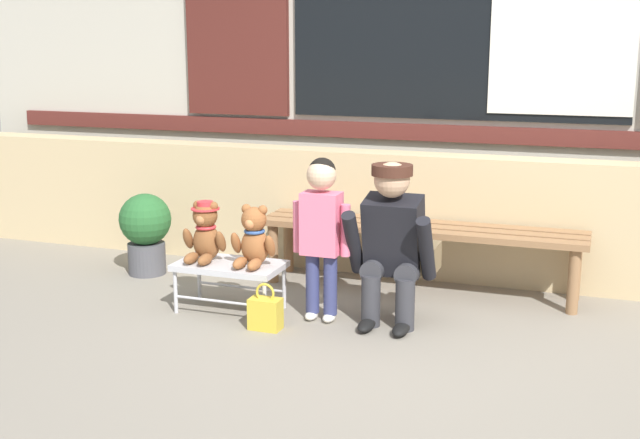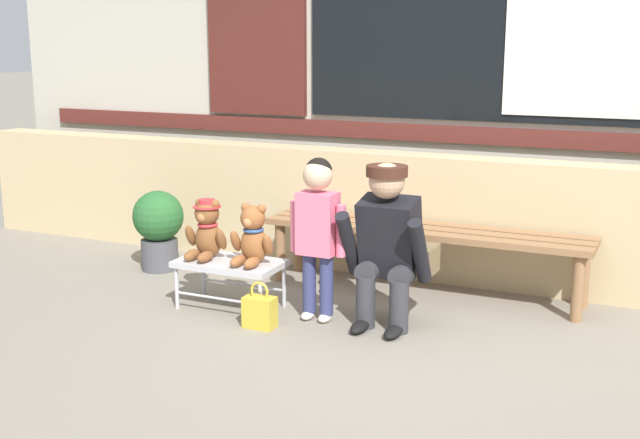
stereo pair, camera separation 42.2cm
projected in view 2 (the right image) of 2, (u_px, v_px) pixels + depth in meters
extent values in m
plane|color=gray|center=(371.00, 350.00, 4.24)|extent=(60.00, 60.00, 0.00)
cube|color=tan|center=(448.00, 219.00, 5.41)|extent=(7.86, 0.25, 0.85)
cube|color=#B7B2A3|center=(475.00, 31.00, 5.60)|extent=(8.02, 0.20, 3.34)
cube|color=#56231E|center=(467.00, 135.00, 5.65)|extent=(7.38, 0.04, 0.12)
cube|color=black|center=(471.00, 18.00, 5.48)|extent=(2.40, 0.03, 1.40)
cube|color=silver|center=(581.00, 17.00, 5.18)|extent=(0.96, 0.02, 1.29)
cube|color=#4C1E19|center=(256.00, 21.00, 6.16)|extent=(0.84, 0.05, 1.43)
cube|color=#8E6642|center=(418.00, 235.00, 4.98)|extent=(2.10, 0.11, 0.04)
cube|color=#8E6642|center=(425.00, 230.00, 5.11)|extent=(2.10, 0.11, 0.04)
cube|color=#8E6642|center=(432.00, 226.00, 5.23)|extent=(2.10, 0.11, 0.04)
cylinder|color=#8E6642|center=(280.00, 252.00, 5.43)|extent=(0.07, 0.07, 0.40)
cylinder|color=#8E6642|center=(299.00, 243.00, 5.68)|extent=(0.07, 0.07, 0.40)
cylinder|color=#8E6642|center=(578.00, 288.00, 4.64)|extent=(0.07, 0.07, 0.40)
cylinder|color=#8E6642|center=(584.00, 276.00, 4.88)|extent=(0.07, 0.07, 0.40)
cube|color=#BCBCC1|center=(230.00, 263.00, 4.85)|extent=(0.64, 0.36, 0.04)
cylinder|color=#BCBCC1|center=(177.00, 288.00, 4.87)|extent=(0.02, 0.02, 0.26)
cylinder|color=#BCBCC1|center=(204.00, 275.00, 5.14)|extent=(0.02, 0.02, 0.26)
cylinder|color=#BCBCC1|center=(260.00, 301.00, 4.64)|extent=(0.02, 0.02, 0.26)
cylinder|color=#BCBCC1|center=(284.00, 286.00, 4.90)|extent=(0.02, 0.02, 0.26)
cylinder|color=#BCBCC1|center=(218.00, 298.00, 4.76)|extent=(0.58, 0.02, 0.02)
cylinder|color=#BCBCC1|center=(243.00, 285.00, 5.03)|extent=(0.58, 0.02, 0.02)
ellipsoid|color=brown|center=(209.00, 240.00, 4.91)|extent=(0.17, 0.14, 0.22)
sphere|color=brown|center=(207.00, 213.00, 4.86)|extent=(0.15, 0.15, 0.15)
sphere|color=#AE6E42|center=(202.00, 217.00, 4.82)|extent=(0.06, 0.06, 0.06)
sphere|color=brown|center=(200.00, 203.00, 4.88)|extent=(0.06, 0.06, 0.06)
ellipsoid|color=brown|center=(191.00, 236.00, 4.92)|extent=(0.06, 0.11, 0.16)
ellipsoid|color=brown|center=(192.00, 255.00, 4.84)|extent=(0.06, 0.15, 0.06)
sphere|color=brown|center=(215.00, 204.00, 4.84)|extent=(0.06, 0.06, 0.06)
ellipsoid|color=brown|center=(221.00, 239.00, 4.83)|extent=(0.06, 0.11, 0.16)
ellipsoid|color=brown|center=(205.00, 257.00, 4.80)|extent=(0.06, 0.15, 0.06)
torus|color=red|center=(208.00, 225.00, 4.88)|extent=(0.13, 0.13, 0.02)
cylinder|color=red|center=(207.00, 207.00, 4.86)|extent=(0.17, 0.17, 0.01)
cylinder|color=red|center=(207.00, 203.00, 4.85)|extent=(0.10, 0.10, 0.04)
ellipsoid|color=#93562D|center=(254.00, 245.00, 4.78)|extent=(0.17, 0.14, 0.22)
sphere|color=#93562D|center=(253.00, 218.00, 4.73)|extent=(0.15, 0.15, 0.15)
sphere|color=#C87B48|center=(248.00, 222.00, 4.69)|extent=(0.06, 0.06, 0.06)
sphere|color=#93562D|center=(246.00, 207.00, 4.75)|extent=(0.06, 0.06, 0.06)
ellipsoid|color=#93562D|center=(236.00, 241.00, 4.79)|extent=(0.06, 0.11, 0.16)
ellipsoid|color=#93562D|center=(238.00, 261.00, 4.71)|extent=(0.06, 0.15, 0.06)
sphere|color=#93562D|center=(261.00, 209.00, 4.71)|extent=(0.06, 0.06, 0.06)
ellipsoid|color=#93562D|center=(268.00, 245.00, 4.70)|extent=(0.06, 0.11, 0.16)
ellipsoid|color=#93562D|center=(252.00, 263.00, 4.67)|extent=(0.06, 0.15, 0.06)
torus|color=#335699|center=(253.00, 230.00, 4.75)|extent=(0.13, 0.13, 0.02)
cylinder|color=navy|center=(309.00, 282.00, 4.68)|extent=(0.08, 0.08, 0.36)
ellipsoid|color=silver|center=(308.00, 315.00, 4.71)|extent=(0.07, 0.12, 0.05)
cylinder|color=navy|center=(326.00, 285.00, 4.64)|extent=(0.08, 0.08, 0.36)
ellipsoid|color=silver|center=(325.00, 318.00, 4.66)|extent=(0.07, 0.12, 0.05)
cube|color=#E56B89|center=(318.00, 223.00, 4.58)|extent=(0.22, 0.15, 0.36)
cylinder|color=#E56B89|center=(295.00, 226.00, 4.65)|extent=(0.06, 0.06, 0.30)
cylinder|color=#E56B89|center=(341.00, 231.00, 4.53)|extent=(0.06, 0.06, 0.30)
sphere|color=#DBB28E|center=(318.00, 175.00, 4.52)|extent=(0.17, 0.17, 0.17)
sphere|color=black|center=(319.00, 171.00, 4.53)|extent=(0.16, 0.16, 0.16)
cylinder|color=#333338|center=(366.00, 302.00, 4.55)|extent=(0.11, 0.11, 0.30)
cylinder|color=#333338|center=(375.00, 267.00, 4.64)|extent=(0.13, 0.32, 0.13)
ellipsoid|color=black|center=(360.00, 326.00, 4.51)|extent=(0.09, 0.20, 0.06)
cylinder|color=#333338|center=(399.00, 307.00, 4.47)|extent=(0.11, 0.11, 0.30)
cylinder|color=#333338|center=(408.00, 271.00, 4.56)|extent=(0.13, 0.32, 0.13)
ellipsoid|color=black|center=(394.00, 332.00, 4.43)|extent=(0.09, 0.20, 0.06)
cube|color=black|center=(390.00, 236.00, 4.53)|extent=(0.32, 0.30, 0.47)
cylinder|color=black|center=(349.00, 243.00, 4.53)|extent=(0.08, 0.28, 0.40)
cylinder|color=black|center=(420.00, 251.00, 4.36)|extent=(0.08, 0.28, 0.40)
sphere|color=tan|center=(387.00, 181.00, 4.39)|extent=(0.20, 0.20, 0.20)
cylinder|color=#422319|center=(387.00, 171.00, 4.38)|extent=(0.23, 0.23, 0.06)
cube|color=brown|center=(426.00, 260.00, 4.56)|extent=(0.10, 0.22, 0.16)
cube|color=gold|center=(260.00, 312.00, 4.56)|extent=(0.18, 0.11, 0.18)
torus|color=gold|center=(259.00, 291.00, 4.54)|extent=(0.11, 0.01, 0.11)
cylinder|color=#4C4C51|center=(160.00, 254.00, 5.72)|extent=(0.26, 0.26, 0.22)
sphere|color=#28602D|center=(158.00, 216.00, 5.66)|extent=(0.36, 0.36, 0.36)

